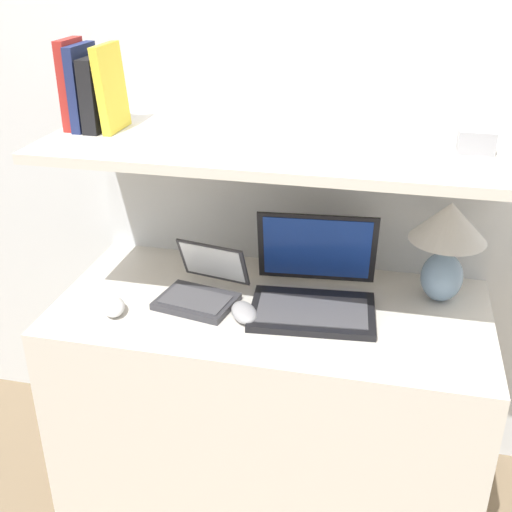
% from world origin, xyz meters
% --- Properties ---
extents(wall_back, '(6.00, 0.05, 2.40)m').
position_xyz_m(wall_back, '(0.00, 0.68, 1.20)').
color(wall_back, silver).
rests_on(wall_back, ground_plane).
extents(desk, '(1.27, 0.61, 0.73)m').
position_xyz_m(desk, '(0.00, 0.31, 0.36)').
color(desk, silver).
rests_on(desk, ground_plane).
extents(back_riser, '(1.27, 0.04, 1.18)m').
position_xyz_m(back_riser, '(0.00, 0.63, 0.59)').
color(back_riser, silver).
rests_on(back_riser, ground_plane).
extents(shelf, '(1.27, 0.55, 0.03)m').
position_xyz_m(shelf, '(0.00, 0.38, 1.20)').
color(shelf, silver).
rests_on(shelf, back_riser).
extents(table_lamp, '(0.22, 0.22, 0.31)m').
position_xyz_m(table_lamp, '(0.49, 0.46, 0.93)').
color(table_lamp, '#7593B2').
rests_on(table_lamp, desk).
extents(laptop_large, '(0.38, 0.34, 0.26)m').
position_xyz_m(laptop_large, '(0.12, 0.33, 0.78)').
color(laptop_large, black).
rests_on(laptop_large, desk).
extents(laptop_small, '(0.26, 0.27, 0.16)m').
position_xyz_m(laptop_small, '(-0.21, 0.30, 0.76)').
color(laptop_small, '#333338').
rests_on(laptop_small, desk).
extents(computer_mouse, '(0.12, 0.14, 0.04)m').
position_xyz_m(computer_mouse, '(-0.06, 0.22, 0.75)').
color(computer_mouse, '#99999E').
rests_on(computer_mouse, desk).
extents(second_mouse, '(0.10, 0.12, 0.04)m').
position_xyz_m(second_mouse, '(-0.43, 0.17, 0.75)').
color(second_mouse, white).
rests_on(second_mouse, desk).
extents(router_box, '(0.10, 0.06, 0.13)m').
position_xyz_m(router_box, '(0.01, 0.53, 0.80)').
color(router_box, white).
rests_on(router_box, desk).
extents(book_red, '(0.03, 0.12, 0.25)m').
position_xyz_m(book_red, '(-0.59, 0.38, 1.33)').
color(book_red, '#A82823').
rests_on(book_red, shelf).
extents(book_navy, '(0.03, 0.15, 0.23)m').
position_xyz_m(book_navy, '(-0.56, 0.38, 1.33)').
color(book_navy, navy).
rests_on(book_navy, shelf).
extents(book_black, '(0.04, 0.15, 0.20)m').
position_xyz_m(book_black, '(-0.52, 0.38, 1.31)').
color(book_black, black).
rests_on(book_black, shelf).
extents(book_yellow, '(0.04, 0.15, 0.24)m').
position_xyz_m(book_yellow, '(-0.48, 0.38, 1.33)').
color(book_yellow, gold).
rests_on(book_yellow, shelf).
extents(shelf_gadget, '(0.09, 0.07, 0.06)m').
position_xyz_m(shelf_gadget, '(0.51, 0.38, 1.24)').
color(shelf_gadget, '#99999E').
rests_on(shelf_gadget, shelf).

